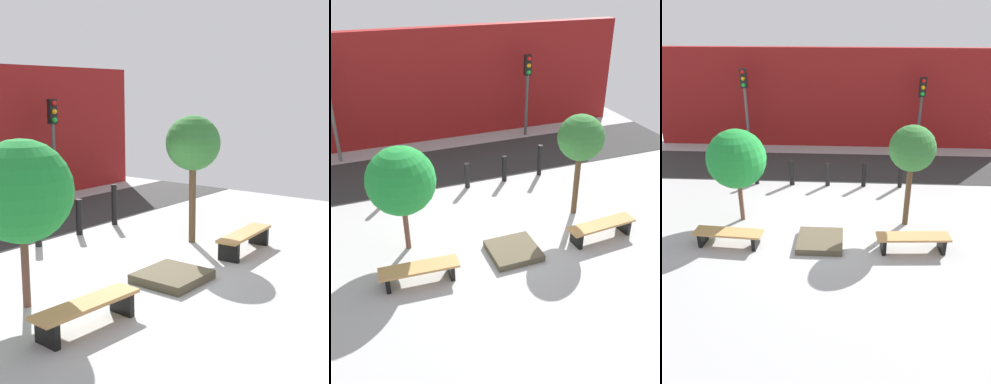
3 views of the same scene
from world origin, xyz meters
TOP-DOWN VIEW (x-y plane):
  - ground_plane at (0.00, 0.00)m, footprint 18.00×18.00m
  - road_strip at (0.00, 4.60)m, footprint 18.00×3.08m
  - building_facade at (0.00, 7.49)m, footprint 16.20×0.50m
  - bench_left at (-2.42, -1.20)m, footprint 1.84×0.58m
  - bench_right at (2.42, -1.20)m, footprint 1.91×0.58m
  - planter_bed at (0.00, -1.00)m, footprint 1.21×1.16m
  - tree_behind_left_bench at (-2.42, 0.20)m, footprint 1.68×1.68m
  - tree_behind_right_bench at (2.42, 0.20)m, footprint 1.27×1.27m
  - bollard_far_left at (-2.58, 2.81)m, footprint 0.16×0.16m
  - bollard_left at (-1.29, 2.81)m, footprint 0.18×0.18m
  - bollard_center at (0.00, 2.81)m, footprint 0.16×0.16m
  - bollard_right at (1.29, 2.81)m, footprint 0.16×0.16m
  - bollard_far_right at (2.58, 2.81)m, footprint 0.15×0.15m
  - traffic_light_west at (-3.72, 6.42)m, footprint 0.28×0.27m
  - traffic_light_mid_west at (3.72, 6.42)m, footprint 0.28×0.27m

SIDE VIEW (x-z plane):
  - ground_plane at x=0.00m, z-range 0.00..0.00m
  - road_strip at x=0.00m, z-range 0.00..0.01m
  - planter_bed at x=0.00m, z-range 0.00..0.17m
  - bench_left at x=-2.42m, z-range 0.10..0.52m
  - bench_right at x=2.42m, z-range 0.10..0.56m
  - bollard_center at x=0.00m, z-range 0.00..0.85m
  - bollard_far_left at x=-2.58m, z-range 0.00..0.88m
  - bollard_right at x=1.29m, z-range 0.00..0.89m
  - bollard_left at x=-1.29m, z-range 0.00..0.92m
  - bollard_far_right at x=2.58m, z-range 0.00..1.09m
  - tree_behind_left_bench at x=-2.42m, z-range 0.54..3.32m
  - building_facade at x=0.00m, z-range 0.00..4.33m
  - traffic_light_mid_west at x=3.72m, z-range 0.64..3.91m
  - tree_behind_right_bench at x=2.42m, z-range 0.82..3.80m
  - traffic_light_west at x=-3.72m, z-range 0.68..4.24m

